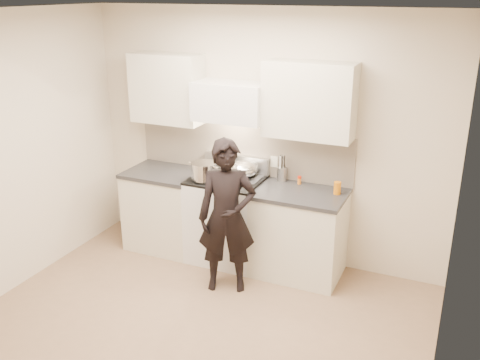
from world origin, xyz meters
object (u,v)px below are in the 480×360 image
at_px(counter_right, 299,233).
at_px(stove, 227,219).
at_px(utensil_crock, 282,173).
at_px(person, 227,217).
at_px(wok, 243,169).

bearing_deg(counter_right, stove, -180.00).
xyz_separation_m(utensil_crock, person, (-0.27, -0.81, -0.23)).
bearing_deg(wok, counter_right, -7.73).
distance_m(counter_right, person, 0.85).
xyz_separation_m(stove, person, (0.27, -0.56, 0.30)).
bearing_deg(stove, utensil_crock, 24.49).
bearing_deg(stove, person, -64.34).
bearing_deg(counter_right, person, -134.69).
distance_m(stove, counter_right, 0.83).
relative_size(counter_right, person, 0.59).
relative_size(utensil_crock, person, 0.18).
xyz_separation_m(wok, person, (0.11, -0.66, -0.27)).
height_order(counter_right, wok, wok).
xyz_separation_m(wok, utensil_crock, (0.38, 0.15, -0.04)).
relative_size(stove, counter_right, 1.04).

